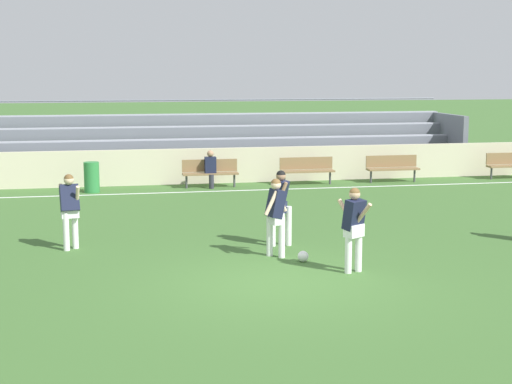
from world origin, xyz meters
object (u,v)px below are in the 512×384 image
spectator_seated (211,166)px  soccer_ball (303,256)px  player_dark_challenging (276,211)px  player_dark_deep_cover (354,223)px  bench_centre_sideline (307,168)px  player_dark_overlapping (281,201)px  trash_bin (92,177)px  player_dark_trailing_run (70,205)px  bleacher_stand (167,143)px  bench_near_bin (210,171)px  bench_far_left (392,166)px  bench_near_wall_gap (511,163)px

spectator_seated → soccer_ball: (0.45, -10.10, -0.59)m
player_dark_challenging → player_dark_deep_cover: 1.89m
bench_centre_sideline → player_dark_deep_cover: (-2.07, -11.18, 0.41)m
player_dark_deep_cover → soccer_ball: 1.47m
player_dark_overlapping → soccer_ball: size_ratio=7.48×
trash_bin → player_dark_trailing_run: player_dark_trailing_run is taller
trash_bin → soccer_ball: trash_bin is taller
bleacher_stand → player_dark_trailing_run: 12.09m
bench_near_bin → player_dark_trailing_run: 9.20m
bleacher_stand → player_dark_challenging: 13.22m
spectator_seated → player_dark_trailing_run: bearing=-116.9°
player_dark_trailing_run → spectator_seated: bearing=63.1°
bench_centre_sideline → bench_far_left: 2.99m
bench_far_left → bench_near_wall_gap: bearing=0.0°
player_dark_challenging → bench_near_wall_gap: bearing=42.4°
bench_near_wall_gap → player_dark_deep_cover: player_dark_deep_cover is taller
player_dark_challenging → soccer_ball: player_dark_challenging is taller
spectator_seated → player_dark_trailing_run: 9.09m
soccer_ball → bench_far_left: bearing=60.5°
bench_centre_sideline → bench_near_bin: same height
bench_near_bin → player_dark_deep_cover: bearing=-84.0°
bench_centre_sideline → player_dark_overlapping: (-2.90, -8.73, 0.43)m
trash_bin → player_dark_challenging: size_ratio=0.59×
bleacher_stand → bench_far_left: bleacher_stand is taller
bench_centre_sideline → soccer_ball: (-2.79, -10.22, -0.44)m
bleacher_stand → bench_near_wall_gap: bleacher_stand is taller
player_dark_challenging → player_dark_trailing_run: player_dark_trailing_run is taller
player_dark_overlapping → player_dark_trailing_run: bearing=173.4°
bleacher_stand → player_dark_overlapping: bearing=-83.3°
player_dark_trailing_run → bench_far_left: bearing=38.5°
bench_centre_sideline → player_dark_trailing_run: 11.03m
player_dark_trailing_run → trash_bin: bearing=87.4°
bench_near_bin → player_dark_challenging: bearing=-89.9°
bleacher_stand → spectator_seated: bleacher_stand is taller
player_dark_overlapping → player_dark_deep_cover: bearing=-71.1°
bench_centre_sideline → spectator_seated: bearing=-177.9°
soccer_ball → bench_near_wall_gap: bearing=45.1°
bench_far_left → spectator_seated: 6.23m
bleacher_stand → bench_near_bin: bleacher_stand is taller
spectator_seated → bench_near_wall_gap: bearing=0.6°
bench_near_bin → player_dark_deep_cover: size_ratio=1.12×
trash_bin → spectator_seated: 3.77m
player_dark_overlapping → spectator_seated: bearing=92.2°
player_dark_deep_cover → player_dark_trailing_run: 6.05m
player_dark_challenging → soccer_ball: bearing=-50.5°
bench_near_wall_gap → bench_near_bin: bearing=180.0°
bench_near_wall_gap → player_dark_trailing_run: player_dark_trailing_run is taller
soccer_ball → spectator_seated: bearing=92.5°
bench_near_wall_gap → soccer_ball: bearing=-134.9°
bench_near_bin → spectator_seated: (0.00, -0.12, 0.16)m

